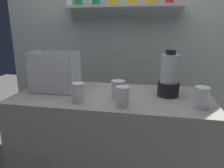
% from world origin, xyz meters
% --- Properties ---
extents(counter, '(1.40, 0.64, 0.90)m').
position_xyz_m(counter, '(0.00, 0.00, 0.45)').
color(counter, '#9E998E').
rests_on(counter, ground_plane).
extents(back_wall_unit, '(2.60, 0.24, 2.50)m').
position_xyz_m(back_wall_unit, '(-0.00, 0.77, 1.26)').
color(back_wall_unit, silver).
rests_on(back_wall_unit, ground_plane).
extents(carrot_display_bin, '(0.34, 0.22, 0.30)m').
position_xyz_m(carrot_display_bin, '(-0.45, 0.02, 1.00)').
color(carrot_display_bin, white).
rests_on(carrot_display_bin, counter).
extents(blender_pitcher, '(0.15, 0.15, 0.32)m').
position_xyz_m(blender_pitcher, '(0.40, 0.05, 1.04)').
color(blender_pitcher, black).
rests_on(blender_pitcher, counter).
extents(juice_cup_carrot_far_left, '(0.08, 0.08, 0.13)m').
position_xyz_m(juice_cup_carrot_far_left, '(-0.18, -0.20, 0.96)').
color(juice_cup_carrot_far_left, white).
rests_on(juice_cup_carrot_far_left, counter).
extents(juice_cup_carrot_left, '(0.09, 0.09, 0.13)m').
position_xyz_m(juice_cup_carrot_left, '(0.06, -0.08, 0.96)').
color(juice_cup_carrot_left, white).
rests_on(juice_cup_carrot_left, counter).
extents(juice_cup_carrot_middle, '(0.08, 0.08, 0.13)m').
position_xyz_m(juice_cup_carrot_middle, '(0.11, -0.22, 0.96)').
color(juice_cup_carrot_middle, white).
rests_on(juice_cup_carrot_middle, counter).
extents(juice_cup_mango_right, '(0.09, 0.09, 0.13)m').
position_xyz_m(juice_cup_mango_right, '(0.57, -0.16, 0.96)').
color(juice_cup_mango_right, white).
rests_on(juice_cup_mango_right, counter).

